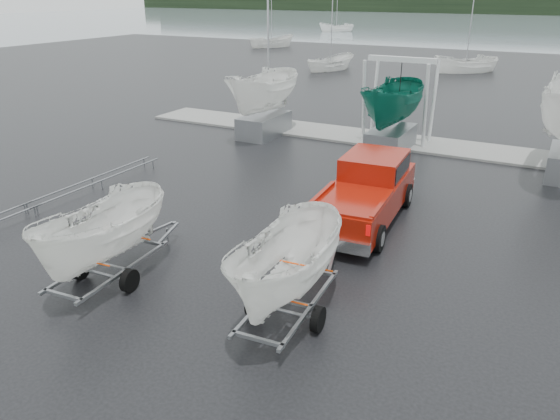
% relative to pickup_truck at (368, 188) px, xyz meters
% --- Properties ---
extents(ground_plane, '(120.00, 120.00, 0.00)m').
position_rel_pickup_truck_xyz_m(ground_plane, '(-1.09, -3.05, -1.05)').
color(ground_plane, black).
rests_on(ground_plane, ground).
extents(lake, '(300.00, 300.00, 0.00)m').
position_rel_pickup_truck_xyz_m(lake, '(-1.09, 96.95, -1.06)').
color(lake, gray).
rests_on(lake, ground).
extents(dock, '(30.00, 3.00, 0.12)m').
position_rel_pickup_truck_xyz_m(dock, '(-1.09, 9.95, -1.00)').
color(dock, gray).
rests_on(dock, ground).
extents(pickup_truck, '(2.55, 6.18, 2.01)m').
position_rel_pickup_truck_xyz_m(pickup_truck, '(0.00, 0.00, 0.00)').
color(pickup_truck, maroon).
rests_on(pickup_truck, ground).
extents(trailer_hitched, '(1.88, 3.67, 5.18)m').
position_rel_pickup_truck_xyz_m(trailer_hitched, '(0.44, -6.52, 1.75)').
color(trailer_hitched, gray).
rests_on(trailer_hitched, ground).
extents(trailer_parked, '(1.85, 3.68, 5.04)m').
position_rel_pickup_truck_xyz_m(trailer_parked, '(-4.46, -7.17, 1.69)').
color(trailer_parked, gray).
rests_on(trailer_parked, ground).
extents(boat_hoist, '(3.30, 2.18, 4.12)m').
position_rel_pickup_truck_xyz_m(boat_hoist, '(-2.00, 9.95, 1.62)').
color(boat_hoist, silver).
rests_on(boat_hoist, ground).
extents(keelboat_0, '(2.23, 3.20, 10.39)m').
position_rel_pickup_truck_xyz_m(keelboat_0, '(-8.40, 7.95, 2.47)').
color(keelboat_0, gray).
rests_on(keelboat_0, ground).
extents(keelboat_1, '(2.16, 3.20, 6.85)m').
position_rel_pickup_truck_xyz_m(keelboat_1, '(-1.73, 8.15, 2.35)').
color(keelboat_1, gray).
rests_on(keelboat_1, ground).
extents(mast_rack_0, '(0.56, 6.50, 0.06)m').
position_rel_pickup_truck_xyz_m(mast_rack_0, '(-10.09, -2.05, -0.70)').
color(mast_rack_0, gray).
rests_on(mast_rack_0, ground).
extents(moored_boat_0, '(2.80, 2.84, 10.87)m').
position_rel_pickup_truck_xyz_m(moored_boat_0, '(-15.01, 32.18, -1.04)').
color(moored_boat_0, white).
rests_on(moored_boat_0, ground).
extents(moored_boat_1, '(3.44, 3.43, 11.20)m').
position_rel_pickup_truck_xyz_m(moored_boat_1, '(-3.59, 36.55, -1.04)').
color(moored_boat_1, white).
rests_on(moored_boat_1, ground).
extents(moored_boat_4, '(3.30, 3.31, 11.12)m').
position_rel_pickup_truck_xyz_m(moored_boat_4, '(-30.10, 48.21, -1.04)').
color(moored_boat_4, white).
rests_on(moored_boat_4, ground).
extents(moored_boat_6, '(3.22, 3.20, 11.06)m').
position_rel_pickup_truck_xyz_m(moored_boat_6, '(-33.22, 77.54, -1.04)').
color(moored_boat_6, white).
rests_on(moored_boat_6, ground).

